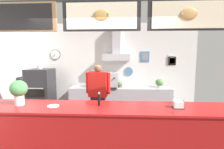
% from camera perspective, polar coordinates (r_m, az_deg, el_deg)
% --- Properties ---
extents(back_wall_assembly, '(5.25, 2.48, 2.86)m').
position_cam_1_polar(back_wall_assembly, '(5.11, -0.53, 2.70)').
color(back_wall_assembly, gray).
rests_on(back_wall_assembly, ground_plane).
extents(service_counter, '(4.25, 0.70, 1.07)m').
position_cam_1_polar(service_counter, '(2.88, -4.18, -21.10)').
color(service_counter, maroon).
rests_on(service_counter, ground_plane).
extents(back_prep_counter, '(2.94, 0.58, 0.94)m').
position_cam_1_polar(back_prep_counter, '(5.04, 2.80, -9.66)').
color(back_prep_counter, '#A3A5AD').
rests_on(back_prep_counter, ground_plane).
extents(pizza_oven, '(0.67, 0.67, 1.59)m').
position_cam_1_polar(pizza_oven, '(5.27, -23.13, -6.28)').
color(pizza_oven, '#232326').
rests_on(pizza_oven, ground_plane).
extents(shop_worker, '(0.58, 0.27, 1.65)m').
position_cam_1_polar(shop_worker, '(3.98, -4.76, -7.86)').
color(shop_worker, '#232328').
rests_on(shop_worker, ground_plane).
extents(espresso_machine, '(0.50, 0.51, 0.43)m').
position_cam_1_polar(espresso_machine, '(4.88, -0.88, -1.93)').
color(espresso_machine, '#B7BABF').
rests_on(espresso_machine, back_prep_counter).
extents(potted_thyme, '(0.17, 0.17, 0.19)m').
position_cam_1_polar(potted_thyme, '(4.89, 2.74, -3.23)').
color(potted_thyme, '#4C4C51').
rests_on(potted_thyme, back_prep_counter).
extents(potted_sage, '(0.25, 0.25, 0.27)m').
position_cam_1_polar(potted_sage, '(4.95, -4.21, -2.55)').
color(potted_sage, '#4C4C51').
rests_on(potted_sage, back_prep_counter).
extents(potted_rosemary, '(0.23, 0.23, 0.25)m').
position_cam_1_polar(potted_rosemary, '(5.01, -7.75, -2.64)').
color(potted_rosemary, '#9E563D').
rests_on(potted_rosemary, back_prep_counter).
extents(potted_basil, '(0.24, 0.24, 0.25)m').
position_cam_1_polar(potted_basil, '(5.06, 15.94, -2.74)').
color(potted_basil, beige).
rests_on(potted_basil, back_prep_counter).
extents(condiment_plate, '(0.18, 0.18, 0.01)m').
position_cam_1_polar(condiment_plate, '(2.83, -19.50, -10.13)').
color(condiment_plate, white).
rests_on(condiment_plate, service_counter).
extents(pepper_grinder, '(0.04, 0.04, 0.22)m').
position_cam_1_polar(pepper_grinder, '(2.70, -4.46, -8.36)').
color(pepper_grinder, black).
rests_on(pepper_grinder, service_counter).
extents(basil_vase, '(0.27, 0.27, 0.41)m').
position_cam_1_polar(basil_vase, '(3.08, -29.27, -4.93)').
color(basil_vase, silver).
rests_on(basil_vase, service_counter).
extents(napkin_holder, '(0.16, 0.15, 0.12)m').
position_cam_1_polar(napkin_holder, '(2.79, 21.65, -9.58)').
color(napkin_holder, '#262628').
rests_on(napkin_holder, service_counter).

